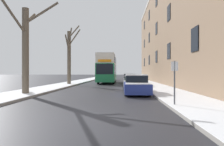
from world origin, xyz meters
The scene contains 14 objects.
ground_plane centered at (0.00, 0.00, 0.00)m, with size 320.00×320.00×0.00m, color #28282D.
sidewalk_left centered at (-5.67, 53.00, 0.08)m, with size 3.19×130.00×0.16m.
sidewalk_right centered at (5.67, 53.00, 0.08)m, with size 3.19×130.00×0.16m.
terrace_facade_right centered at (11.77, 23.85, 8.13)m, with size 9.10×45.55×16.25m.
bare_tree_left_0 centered at (-5.17, 7.22, 3.57)m, with size 2.98×4.67×6.90m.
bare_tree_left_1 centered at (-5.20, 19.64, 4.11)m, with size 2.21×4.12×8.16m.
double_decker_bus centered at (-0.43, 25.52, 2.51)m, with size 2.63×11.18×4.44m.
parked_car_0 centered at (3.00, 8.43, 0.70)m, with size 1.86×4.56×1.53m.
parked_car_1 centered at (3.00, 14.84, 0.63)m, with size 1.84×3.93×1.34m.
parked_car_2 centered at (3.00, 20.27, 0.70)m, with size 1.79×4.41×1.53m.
parked_car_3 centered at (3.00, 25.32, 0.61)m, with size 1.69×4.06×1.31m.
oncoming_van centered at (-1.81, 38.94, 1.18)m, with size 2.08×4.83×2.17m.
pedestrian_left_sidewalk centered at (-6.08, 8.83, 0.89)m, with size 0.35×0.35×1.63m.
street_sign_post centered at (4.38, 2.49, 1.29)m, with size 0.32×0.07×2.23m.
Camera 1 is at (1.85, -7.10, 1.67)m, focal length 32.00 mm.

